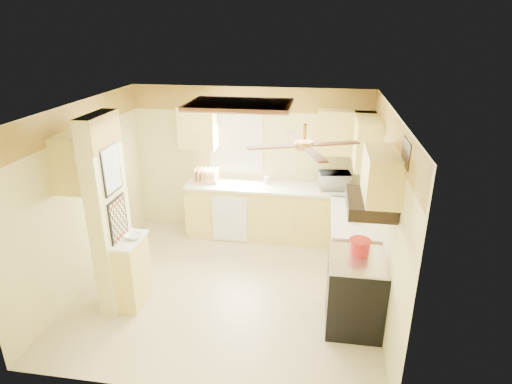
% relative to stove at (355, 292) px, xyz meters
% --- Properties ---
extents(floor, '(4.00, 4.00, 0.00)m').
position_rel_stove_xyz_m(floor, '(-1.67, 0.55, -0.46)').
color(floor, tan).
rests_on(floor, ground).
extents(ceiling, '(4.00, 4.00, 0.00)m').
position_rel_stove_xyz_m(ceiling, '(-1.67, 0.55, 2.04)').
color(ceiling, white).
rests_on(ceiling, wall_back).
extents(wall_back, '(4.00, 0.00, 4.00)m').
position_rel_stove_xyz_m(wall_back, '(-1.67, 2.45, 0.79)').
color(wall_back, '#E0D388').
rests_on(wall_back, floor).
extents(wall_front, '(4.00, 0.00, 4.00)m').
position_rel_stove_xyz_m(wall_front, '(-1.67, -1.35, 0.79)').
color(wall_front, '#E0D388').
rests_on(wall_front, floor).
extents(wall_left, '(0.00, 3.80, 3.80)m').
position_rel_stove_xyz_m(wall_left, '(-3.67, 0.55, 0.79)').
color(wall_left, '#E0D388').
rests_on(wall_left, floor).
extents(wall_right, '(0.00, 3.80, 3.80)m').
position_rel_stove_xyz_m(wall_right, '(0.33, 0.55, 0.79)').
color(wall_right, '#E0D388').
rests_on(wall_right, floor).
extents(wallpaper_border, '(4.00, 0.02, 0.40)m').
position_rel_stove_xyz_m(wallpaper_border, '(-1.67, 2.43, 1.84)').
color(wallpaper_border, gold).
rests_on(wallpaper_border, wall_back).
extents(partition_column, '(0.20, 0.70, 2.50)m').
position_rel_stove_xyz_m(partition_column, '(-3.02, 0.00, 0.79)').
color(partition_column, '#E0D388').
rests_on(partition_column, floor).
extents(partition_ledge, '(0.25, 0.55, 0.90)m').
position_rel_stove_xyz_m(partition_ledge, '(-2.80, 0.00, -0.01)').
color(partition_ledge, '#E6D16B').
rests_on(partition_ledge, floor).
extents(ledge_top, '(0.28, 0.58, 0.04)m').
position_rel_stove_xyz_m(ledge_top, '(-2.80, 0.00, 0.46)').
color(ledge_top, white).
rests_on(ledge_top, partition_ledge).
extents(lower_cabinets_back, '(3.00, 0.60, 0.90)m').
position_rel_stove_xyz_m(lower_cabinets_back, '(-1.17, 2.15, -0.01)').
color(lower_cabinets_back, '#E6D16B').
rests_on(lower_cabinets_back, floor).
extents(lower_cabinets_right, '(0.60, 1.40, 0.90)m').
position_rel_stove_xyz_m(lower_cabinets_right, '(0.03, 1.15, -0.01)').
color(lower_cabinets_right, '#E6D16B').
rests_on(lower_cabinets_right, floor).
extents(countertop_back, '(3.04, 0.64, 0.04)m').
position_rel_stove_xyz_m(countertop_back, '(-1.17, 2.14, 0.46)').
color(countertop_back, white).
rests_on(countertop_back, lower_cabinets_back).
extents(countertop_right, '(0.64, 1.44, 0.04)m').
position_rel_stove_xyz_m(countertop_right, '(0.02, 1.15, 0.46)').
color(countertop_right, white).
rests_on(countertop_right, lower_cabinets_right).
extents(dishwasher_panel, '(0.58, 0.02, 0.80)m').
position_rel_stove_xyz_m(dishwasher_panel, '(-1.92, 1.84, -0.03)').
color(dishwasher_panel, white).
rests_on(dishwasher_panel, lower_cabinets_back).
extents(window, '(0.92, 0.02, 1.02)m').
position_rel_stove_xyz_m(window, '(-1.92, 2.44, 1.09)').
color(window, white).
rests_on(window, wall_back).
extents(upper_cab_back_left, '(0.60, 0.35, 0.70)m').
position_rel_stove_xyz_m(upper_cab_back_left, '(-2.52, 2.27, 1.39)').
color(upper_cab_back_left, '#E6D16B').
rests_on(upper_cab_back_left, wall_back).
extents(upper_cab_back_right, '(0.90, 0.35, 0.70)m').
position_rel_stove_xyz_m(upper_cab_back_right, '(-0.12, 2.27, 1.39)').
color(upper_cab_back_right, '#E6D16B').
rests_on(upper_cab_back_right, wall_back).
extents(upper_cab_right, '(0.35, 1.00, 0.70)m').
position_rel_stove_xyz_m(upper_cab_right, '(0.16, 1.80, 1.39)').
color(upper_cab_right, '#E6D16B').
rests_on(upper_cab_right, wall_right).
extents(upper_cab_left_wall, '(0.35, 0.75, 0.70)m').
position_rel_stove_xyz_m(upper_cab_left_wall, '(-3.49, 0.30, 1.39)').
color(upper_cab_left_wall, '#E6D16B').
rests_on(upper_cab_left_wall, wall_left).
extents(upper_cab_over_stove, '(0.35, 0.76, 0.52)m').
position_rel_stove_xyz_m(upper_cab_over_stove, '(0.16, 0.00, 1.49)').
color(upper_cab_over_stove, '#E6D16B').
rests_on(upper_cab_over_stove, wall_right).
extents(stove, '(0.68, 0.77, 0.92)m').
position_rel_stove_xyz_m(stove, '(0.00, 0.00, 0.00)').
color(stove, black).
rests_on(stove, floor).
extents(range_hood, '(0.50, 0.76, 0.14)m').
position_rel_stove_xyz_m(range_hood, '(0.07, 0.00, 1.16)').
color(range_hood, black).
rests_on(range_hood, upper_cab_over_stove).
extents(poster_menu, '(0.02, 0.42, 0.57)m').
position_rel_stove_xyz_m(poster_menu, '(-2.91, 0.00, 1.39)').
color(poster_menu, black).
rests_on(poster_menu, partition_column).
extents(poster_nashville, '(0.02, 0.42, 0.57)m').
position_rel_stove_xyz_m(poster_nashville, '(-2.91, 0.00, 0.74)').
color(poster_nashville, black).
rests_on(poster_nashville, partition_column).
extents(ceiling_light_panel, '(1.35, 0.95, 0.06)m').
position_rel_stove_xyz_m(ceiling_light_panel, '(-1.57, 1.05, 2.00)').
color(ceiling_light_panel, brown).
rests_on(ceiling_light_panel, ceiling).
extents(ceiling_fan, '(1.15, 1.15, 0.26)m').
position_rel_stove_xyz_m(ceiling_fan, '(-0.67, -0.15, 1.83)').
color(ceiling_fan, gold).
rests_on(ceiling_fan, ceiling).
extents(vent_grate, '(0.02, 0.40, 0.25)m').
position_rel_stove_xyz_m(vent_grate, '(0.31, -0.35, 1.84)').
color(vent_grate, black).
rests_on(vent_grate, wall_right).
extents(microwave, '(0.54, 0.41, 0.27)m').
position_rel_stove_xyz_m(microwave, '(-0.25, 2.18, 0.62)').
color(microwave, white).
rests_on(microwave, countertop_back).
extents(bowl, '(0.23, 0.23, 0.05)m').
position_rel_stove_xyz_m(bowl, '(-2.75, 0.04, 0.51)').
color(bowl, white).
rests_on(bowl, ledge_top).
extents(dutch_oven, '(0.26, 0.26, 0.17)m').
position_rel_stove_xyz_m(dutch_oven, '(0.02, 0.15, 0.54)').
color(dutch_oven, red).
rests_on(dutch_oven, stove).
extents(kettle, '(0.15, 0.15, 0.23)m').
position_rel_stove_xyz_m(kettle, '(-0.01, 0.92, 0.58)').
color(kettle, silver).
rests_on(kettle, countertop_right).
extents(dish_rack, '(0.42, 0.32, 0.23)m').
position_rel_stove_xyz_m(dish_rack, '(-2.39, 2.16, 0.56)').
color(dish_rack, '#DDB17F').
rests_on(dish_rack, countertop_back).
extents(utensil_crock, '(0.10, 0.10, 0.19)m').
position_rel_stove_xyz_m(utensil_crock, '(-1.36, 2.24, 0.54)').
color(utensil_crock, white).
rests_on(utensil_crock, countertop_back).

